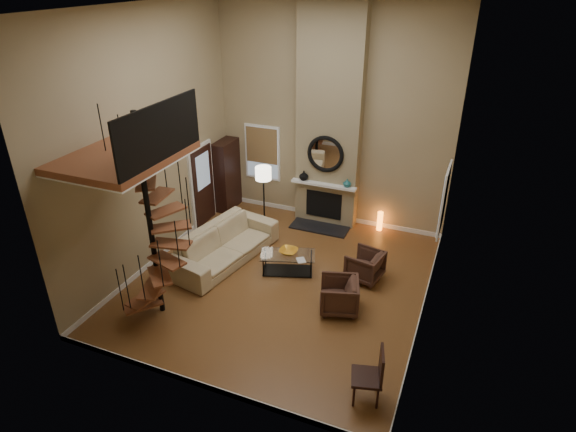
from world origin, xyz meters
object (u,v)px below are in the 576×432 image
at_px(sofa, 225,244).
at_px(coffee_table, 288,261).
at_px(armchair_near, 368,266).
at_px(side_chair, 373,374).
at_px(armchair_far, 343,295).
at_px(accent_lamp, 380,221).
at_px(hutch, 227,176).
at_px(floor_lamp, 263,178).

xyz_separation_m(sofa, coffee_table, (1.55, 0.05, -0.11)).
relative_size(armchair_near, side_chair, 0.72).
bearing_deg(armchair_far, accent_lamp, 163.73).
bearing_deg(hutch, floor_lamp, -27.79).
height_order(armchair_near, side_chair, side_chair).
bearing_deg(floor_lamp, coffee_table, -51.01).
distance_m(sofa, side_chair, 4.96).
bearing_deg(armchair_far, floor_lamp, -148.32).
bearing_deg(sofa, armchair_near, -72.04).
relative_size(hutch, armchair_near, 2.79).
bearing_deg(hutch, accent_lamp, 3.84).
height_order(hutch, side_chair, hutch).
bearing_deg(armchair_near, armchair_far, 1.74).
bearing_deg(side_chair, floor_lamp, 131.11).
bearing_deg(armchair_near, side_chair, 26.34).
xyz_separation_m(armchair_near, floor_lamp, (-3.02, 1.27, 1.06)).
bearing_deg(floor_lamp, armchair_far, -41.26).
bearing_deg(accent_lamp, sofa, -137.74).
bearing_deg(coffee_table, accent_lamp, 61.44).
xyz_separation_m(armchair_far, coffee_table, (-1.51, 0.86, -0.07)).
distance_m(armchair_near, accent_lamp, 2.36).
bearing_deg(armchair_near, coffee_table, -67.34).
bearing_deg(accent_lamp, hutch, -176.16).
bearing_deg(accent_lamp, floor_lamp, -158.89).
height_order(sofa, accent_lamp, sofa).
xyz_separation_m(coffee_table, floor_lamp, (-1.31, 1.62, 1.13)).
xyz_separation_m(armchair_near, side_chair, (0.85, -3.17, 0.17)).
bearing_deg(coffee_table, side_chair, -47.73).
relative_size(accent_lamp, side_chair, 0.52).
bearing_deg(armchair_near, hutch, -103.22).
height_order(armchair_far, coffee_table, armchair_far).
bearing_deg(floor_lamp, sofa, -98.23).
xyz_separation_m(hutch, accent_lamp, (4.26, 0.29, -0.70)).
height_order(sofa, armchair_near, sofa).
bearing_deg(armchair_near, accent_lamp, -162.60).
distance_m(sofa, floor_lamp, 1.97).
xyz_separation_m(floor_lamp, side_chair, (3.87, -4.44, -0.89)).
distance_m(hutch, accent_lamp, 4.33).
distance_m(sofa, armchair_near, 3.29).
relative_size(armchair_near, floor_lamp, 0.42).
bearing_deg(coffee_table, armchair_far, -29.56).
height_order(armchair_far, accent_lamp, armchair_far).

